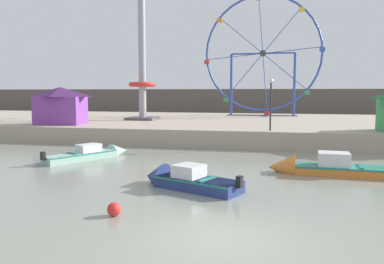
# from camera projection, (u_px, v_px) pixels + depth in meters

# --- Properties ---
(ground_plane) EXTENTS (240.00, 240.00, 0.00)m
(ground_plane) POSITION_uv_depth(u_px,v_px,m) (222.00, 239.00, 10.36)
(ground_plane) COLOR gray
(quay_promenade) EXTENTS (110.00, 23.32, 1.25)m
(quay_promenade) POSITION_uv_depth(u_px,v_px,m) (263.00, 126.00, 37.55)
(quay_promenade) COLOR tan
(quay_promenade) RESTS_ON ground_plane
(distant_town_skyline) EXTENTS (140.00, 3.00, 4.40)m
(distant_town_skyline) POSITION_uv_depth(u_px,v_px,m) (269.00, 104.00, 59.31)
(distant_town_skyline) COLOR #564C47
(distant_town_skyline) RESTS_ON ground_plane
(motorboat_navy_blue) EXTENTS (4.67, 2.97, 1.38)m
(motorboat_navy_blue) POSITION_uv_depth(u_px,v_px,m) (182.00, 180.00, 16.01)
(motorboat_navy_blue) COLOR navy
(motorboat_navy_blue) RESTS_ON ground_plane
(motorboat_seafoam) EXTENTS (3.55, 5.40, 1.17)m
(motorboat_seafoam) POSITION_uv_depth(u_px,v_px,m) (93.00, 154.00, 22.97)
(motorboat_seafoam) COLOR #93BCAD
(motorboat_seafoam) RESTS_ON ground_plane
(motorboat_orange_hull) EXTENTS (6.24, 1.73, 1.53)m
(motorboat_orange_hull) POSITION_uv_depth(u_px,v_px,m) (322.00, 168.00, 18.59)
(motorboat_orange_hull) COLOR orange
(motorboat_orange_hull) RESTS_ON ground_plane
(ferris_wheel_blue_frame) EXTENTS (13.31, 1.20, 13.52)m
(ferris_wheel_blue_frame) POSITION_uv_depth(u_px,v_px,m) (263.00, 55.00, 43.61)
(ferris_wheel_blue_frame) COLOR #334CA8
(ferris_wheel_blue_frame) RESTS_ON quay_promenade
(drop_tower_steel_tower) EXTENTS (2.80, 2.80, 13.15)m
(drop_tower_steel_tower) POSITION_uv_depth(u_px,v_px,m) (142.00, 69.00, 37.33)
(drop_tower_steel_tower) COLOR #999EA3
(drop_tower_steel_tower) RESTS_ON quay_promenade
(carnival_booth_purple_stall) EXTENTS (4.35, 2.99, 3.08)m
(carnival_booth_purple_stall) POSITION_uv_depth(u_px,v_px,m) (60.00, 105.00, 32.14)
(carnival_booth_purple_stall) COLOR purple
(carnival_booth_purple_stall) RESTS_ON quay_promenade
(promenade_lamp_near) EXTENTS (0.32, 0.32, 3.59)m
(promenade_lamp_near) POSITION_uv_depth(u_px,v_px,m) (271.00, 96.00, 26.69)
(promenade_lamp_near) COLOR #2D2D33
(promenade_lamp_near) RESTS_ON quay_promenade
(mooring_buoy_orange) EXTENTS (0.44, 0.44, 0.44)m
(mooring_buoy_orange) POSITION_uv_depth(u_px,v_px,m) (114.00, 209.00, 12.24)
(mooring_buoy_orange) COLOR red
(mooring_buoy_orange) RESTS_ON ground_plane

